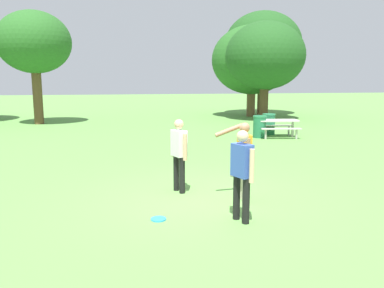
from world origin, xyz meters
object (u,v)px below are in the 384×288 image
(trash_can_further_along, at_px, (260,127))
(frisbee, at_px, (158,219))
(person_catcher, at_px, (179,151))
(trash_can_beside_table, at_px, (269,124))
(picnic_table_near, at_px, (278,124))
(tree_back_right, at_px, (263,45))
(tree_back_left, at_px, (265,56))
(person_bystander, at_px, (243,156))
(person_thrower, at_px, (242,170))
(tree_far_right, at_px, (34,43))
(tree_slender_mid, at_px, (252,60))

(trash_can_further_along, bearing_deg, frisbee, -120.80)
(person_catcher, distance_m, trash_can_beside_table, 10.00)
(trash_can_further_along, bearing_deg, picnic_table_near, -2.70)
(person_catcher, xyz_separation_m, picnic_table_near, (5.62, 7.42, -0.38))
(trash_can_further_along, distance_m, tree_back_right, 12.50)
(trash_can_beside_table, bearing_deg, tree_back_left, 70.39)
(frisbee, height_order, picnic_table_near, picnic_table_near)
(person_bystander, height_order, picnic_table_near, person_bystander)
(tree_back_right, bearing_deg, trash_can_further_along, -111.64)
(person_thrower, distance_m, frisbee, 1.75)
(frisbee, xyz_separation_m, picnic_table_near, (6.28, 9.09, 0.55))
(frisbee, relative_size, tree_back_left, 0.05)
(tree_far_right, bearing_deg, person_catcher, -69.14)
(person_thrower, xyz_separation_m, person_catcher, (-0.78, 2.02, 0.00))
(tree_back_left, bearing_deg, person_bystander, -113.08)
(trash_can_beside_table, relative_size, tree_slender_mid, 0.16)
(person_bystander, distance_m, tree_far_right, 17.57)
(person_bystander, bearing_deg, trash_can_further_along, 66.74)
(picnic_table_near, relative_size, tree_far_right, 0.30)
(trash_can_beside_table, xyz_separation_m, tree_back_left, (2.29, 6.42, 3.47))
(person_bystander, bearing_deg, tree_far_right, 113.51)
(trash_can_beside_table, distance_m, tree_back_right, 11.52)
(person_thrower, relative_size, frisbee, 5.93)
(tree_slender_mid, xyz_separation_m, tree_back_left, (0.05, -2.22, 0.14))
(tree_back_left, bearing_deg, trash_can_further_along, -112.86)
(tree_slender_mid, bearing_deg, person_catcher, -114.73)
(person_catcher, bearing_deg, frisbee, -111.41)
(frisbee, height_order, tree_far_right, tree_far_right)
(person_thrower, height_order, trash_can_beside_table, person_thrower)
(person_catcher, distance_m, person_bystander, 1.49)
(tree_back_left, bearing_deg, tree_far_right, 179.33)
(frisbee, distance_m, tree_back_right, 22.78)
(trash_can_further_along, xyz_separation_m, tree_back_left, (3.06, 7.27, 3.47))
(trash_can_beside_table, xyz_separation_m, tree_far_right, (-11.23, 6.58, 4.03))
(tree_far_right, bearing_deg, picnic_table_near, -33.46)
(person_bystander, height_order, frisbee, person_bystander)
(person_catcher, height_order, trash_can_further_along, person_catcher)
(picnic_table_near, relative_size, tree_back_left, 0.31)
(tree_far_right, distance_m, tree_back_right, 15.16)
(tree_back_right, bearing_deg, picnic_table_near, -107.68)
(tree_back_right, bearing_deg, person_bystander, -112.35)
(trash_can_beside_table, height_order, tree_far_right, tree_far_right)
(picnic_table_near, bearing_deg, person_thrower, -117.13)
(person_thrower, distance_m, person_bystander, 1.20)
(frisbee, xyz_separation_m, trash_can_further_along, (5.44, 9.13, 0.47))
(person_thrower, height_order, trash_can_further_along, person_thrower)
(person_bystander, height_order, trash_can_beside_table, person_bystander)
(tree_back_left, distance_m, tree_back_right, 3.92)
(frisbee, height_order, trash_can_further_along, trash_can_further_along)
(frisbee, bearing_deg, tree_far_right, 106.85)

